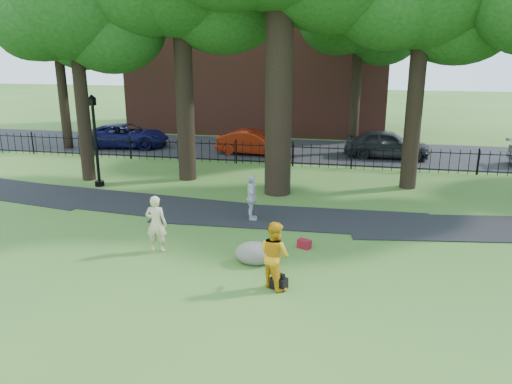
% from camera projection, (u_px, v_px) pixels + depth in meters
% --- Properties ---
extents(ground, '(120.00, 120.00, 0.00)m').
position_uv_depth(ground, '(240.00, 260.00, 14.63)').
color(ground, '#355F21').
rests_on(ground, ground).
extents(footpath, '(36.07, 3.85, 0.03)m').
position_uv_depth(footpath, '(291.00, 218.00, 18.11)').
color(footpath, black).
rests_on(footpath, ground).
extents(street, '(80.00, 7.00, 0.02)m').
position_uv_depth(street, '(301.00, 151.00, 29.67)').
color(street, black).
rests_on(street, ground).
extents(iron_fence, '(44.00, 0.04, 1.20)m').
position_uv_depth(iron_fence, '(293.00, 155.00, 25.74)').
color(iron_fence, black).
rests_on(iron_fence, ground).
extents(brick_building, '(18.00, 8.00, 12.00)m').
position_uv_depth(brick_building, '(261.00, 46.00, 36.25)').
color(brick_building, brown).
rests_on(brick_building, ground).
extents(woman, '(0.67, 0.46, 1.76)m').
position_uv_depth(woman, '(156.00, 224.00, 15.02)').
color(woman, '#CCC28C').
rests_on(woman, ground).
extents(man, '(1.10, 1.07, 1.79)m').
position_uv_depth(man, '(275.00, 255.00, 12.76)').
color(man, orange).
rests_on(man, ground).
extents(pedestrian, '(0.57, 1.03, 1.66)m').
position_uv_depth(pedestrian, '(252.00, 198.00, 17.71)').
color(pedestrian, silver).
rests_on(pedestrian, ground).
extents(boulder, '(1.23, 0.98, 0.67)m').
position_uv_depth(boulder, '(255.00, 251.00, 14.37)').
color(boulder, '#6E675B').
rests_on(boulder, ground).
extents(lamppost, '(0.40, 0.40, 4.05)m').
position_uv_depth(lamppost, '(96.00, 142.00, 21.73)').
color(lamppost, black).
rests_on(lamppost, ground).
extents(backpack, '(0.48, 0.40, 0.31)m').
position_uv_depth(backpack, '(279.00, 283.00, 12.85)').
color(backpack, black).
rests_on(backpack, ground).
extents(red_bag, '(0.47, 0.39, 0.27)m').
position_uv_depth(red_bag, '(304.00, 244.00, 15.43)').
color(red_bag, maroon).
rests_on(red_bag, ground).
extents(red_sedan, '(4.31, 1.89, 1.38)m').
position_uv_depth(red_sedan, '(253.00, 143.00, 28.50)').
color(red_sedan, maroon).
rests_on(red_sedan, ground).
extents(navy_van, '(5.37, 3.00, 1.42)m').
position_uv_depth(navy_van, '(126.00, 136.00, 30.52)').
color(navy_van, '#0D0E44').
rests_on(navy_van, ground).
extents(grey_car, '(4.69, 2.07, 1.57)m').
position_uv_depth(grey_car, '(387.00, 144.00, 27.60)').
color(grey_car, '#232326').
rests_on(grey_car, ground).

